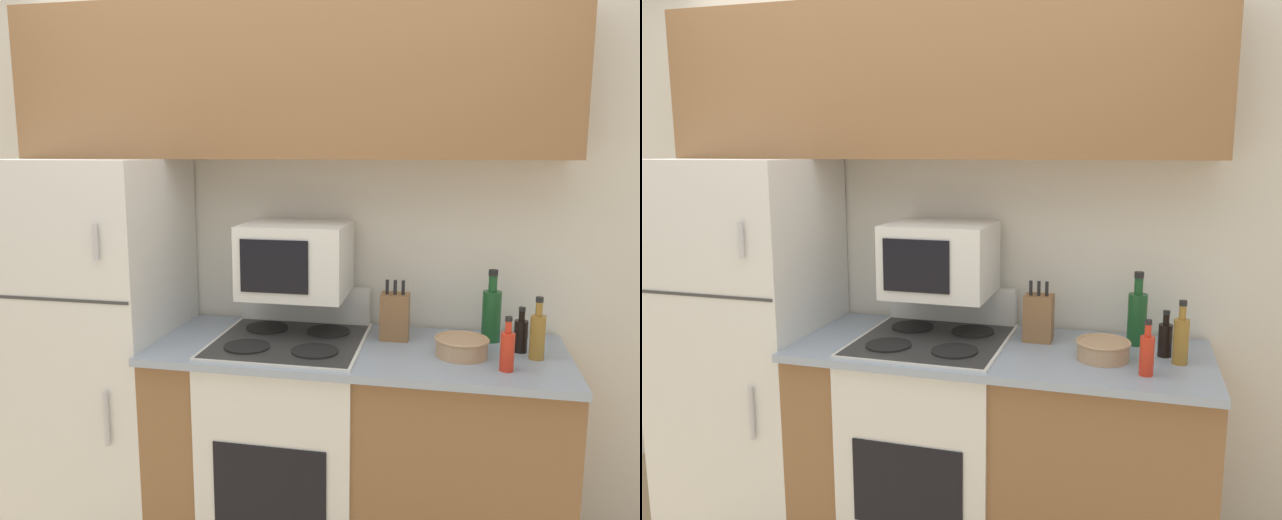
% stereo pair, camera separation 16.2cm
% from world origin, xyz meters
% --- Properties ---
extents(wall_back, '(8.00, 0.05, 2.55)m').
position_xyz_m(wall_back, '(0.00, 0.67, 1.27)').
color(wall_back, silver).
rests_on(wall_back, ground_plane).
extents(lower_cabinets, '(1.64, 0.67, 0.93)m').
position_xyz_m(lower_cabinets, '(0.34, 0.31, 0.47)').
color(lower_cabinets, brown).
rests_on(lower_cabinets, ground_plane).
extents(refrigerator, '(0.68, 0.66, 1.67)m').
position_xyz_m(refrigerator, '(-0.82, 0.32, 0.84)').
color(refrigerator, silver).
rests_on(refrigerator, ground_plane).
extents(upper_cabinets, '(2.33, 0.31, 0.64)m').
position_xyz_m(upper_cabinets, '(0.00, 0.49, 1.99)').
color(upper_cabinets, brown).
rests_on(upper_cabinets, refrigerator).
extents(stove, '(0.61, 0.65, 1.10)m').
position_xyz_m(stove, '(0.06, 0.30, 0.49)').
color(stove, silver).
rests_on(stove, ground_plane).
extents(microwave, '(0.43, 0.38, 0.30)m').
position_xyz_m(microwave, '(0.06, 0.42, 1.26)').
color(microwave, silver).
rests_on(microwave, stove).
extents(knife_block, '(0.12, 0.10, 0.25)m').
position_xyz_m(knife_block, '(0.48, 0.43, 1.03)').
color(knife_block, brown).
rests_on(knife_block, lower_cabinets).
extents(bowl, '(0.21, 0.21, 0.07)m').
position_xyz_m(bowl, '(0.75, 0.26, 0.97)').
color(bowl, tan).
rests_on(bowl, lower_cabinets).
extents(bottle_soy_sauce, '(0.05, 0.05, 0.18)m').
position_xyz_m(bottle_soy_sauce, '(0.98, 0.36, 1.00)').
color(bottle_soy_sauce, black).
rests_on(bottle_soy_sauce, lower_cabinets).
extents(bottle_hot_sauce, '(0.05, 0.05, 0.20)m').
position_xyz_m(bottle_hot_sauce, '(0.91, 0.13, 1.01)').
color(bottle_hot_sauce, red).
rests_on(bottle_hot_sauce, lower_cabinets).
extents(bottle_wine_green, '(0.08, 0.08, 0.30)m').
position_xyz_m(bottle_wine_green, '(0.87, 0.48, 1.05)').
color(bottle_wine_green, '#194C23').
rests_on(bottle_wine_green, lower_cabinets).
extents(bottle_vinegar, '(0.06, 0.06, 0.24)m').
position_xyz_m(bottle_vinegar, '(1.03, 0.28, 1.03)').
color(bottle_vinegar, olive).
rests_on(bottle_vinegar, lower_cabinets).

